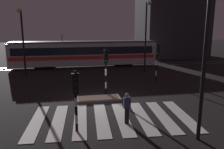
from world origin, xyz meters
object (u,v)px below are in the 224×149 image
object	(u,v)px
street_lamp_trackside_right	(147,29)
pedestrian_waiting_at_kerb	(127,108)
street_lamp_trackside_left	(22,34)
street_lamp_near_kerb	(210,34)
traffic_light_corner_far_right	(157,57)
tram	(84,53)
traffic_light_kerb_mid_left	(76,93)
traffic_light_median_centre	(106,65)

from	to	relation	value
street_lamp_trackside_right	pedestrian_waiting_at_kerb	bearing A→B (deg)	-112.99
street_lamp_trackside_left	street_lamp_trackside_right	bearing A→B (deg)	1.05
street_lamp_near_kerb	traffic_light_corner_far_right	bearing A→B (deg)	78.55
street_lamp_near_kerb	pedestrian_waiting_at_kerb	distance (m)	5.45
traffic_light_corner_far_right	tram	bearing A→B (deg)	123.91
traffic_light_kerb_mid_left	tram	xyz separation A→B (m)	(1.69, 18.14, -0.28)
traffic_light_corner_far_right	traffic_light_median_centre	bearing A→B (deg)	-147.88
street_lamp_near_kerb	street_lamp_trackside_right	bearing A→B (deg)	80.33
traffic_light_corner_far_right	street_lamp_near_kerb	distance (m)	11.61
traffic_light_median_centre	traffic_light_corner_far_right	bearing A→B (deg)	32.12
traffic_light_median_centre	tram	bearing A→B (deg)	93.34
traffic_light_median_centre	pedestrian_waiting_at_kerb	size ratio (longest dim) A/B	2.06
traffic_light_corner_far_right	street_lamp_trackside_right	distance (m)	4.86
traffic_light_median_centre	street_lamp_trackside_left	size ratio (longest dim) A/B	0.52
traffic_light_median_centre	street_lamp_trackside_right	size ratio (longest dim) A/B	0.46
traffic_light_median_centre	street_lamp_near_kerb	world-z (taller)	street_lamp_near_kerb
tram	street_lamp_near_kerb	bearing A→B (deg)	-79.31
street_lamp_trackside_right	pedestrian_waiting_at_kerb	xyz separation A→B (m)	(-5.42, -12.78, -3.93)
traffic_light_corner_far_right	street_lamp_near_kerb	bearing A→B (deg)	-101.45
street_lamp_trackside_right	street_lamp_near_kerb	xyz separation A→B (m)	(-2.61, -15.29, 0.01)
traffic_light_kerb_mid_left	street_lamp_trackside_right	world-z (taller)	street_lamp_trackside_right
street_lamp_near_kerb	street_lamp_trackside_left	bearing A→B (deg)	123.87
tram	pedestrian_waiting_at_kerb	xyz separation A→B (m)	(0.98, -17.60, -0.88)
traffic_light_median_centre	traffic_light_kerb_mid_left	distance (m)	6.28
traffic_light_corner_far_right	traffic_light_kerb_mid_left	distance (m)	11.98
traffic_light_corner_far_right	traffic_light_median_centre	distance (m)	6.29
traffic_light_kerb_mid_left	street_lamp_trackside_left	size ratio (longest dim) A/B	0.46
street_lamp_trackside_left	traffic_light_corner_far_right	bearing A→B (deg)	-17.68
traffic_light_corner_far_right	street_lamp_trackside_left	size ratio (longest dim) A/B	0.53
street_lamp_trackside_right	street_lamp_trackside_left	bearing A→B (deg)	-178.95
traffic_light_corner_far_right	traffic_light_median_centre	size ratio (longest dim) A/B	1.01
pedestrian_waiting_at_kerb	street_lamp_near_kerb	bearing A→B (deg)	-41.76
traffic_light_kerb_mid_left	street_lamp_trackside_right	size ratio (longest dim) A/B	0.40
tram	street_lamp_trackside_left	bearing A→B (deg)	-141.30
traffic_light_kerb_mid_left	street_lamp_trackside_left	xyz separation A→B (m)	(-4.62, 13.08, 2.28)
street_lamp_trackside_right	street_lamp_near_kerb	size ratio (longest dim) A/B	1.00
traffic_light_median_centre	street_lamp_trackside_left	xyz separation A→B (m)	(-7.03, 7.28, 2.00)
street_lamp_trackside_right	street_lamp_near_kerb	bearing A→B (deg)	-99.67
traffic_light_kerb_mid_left	street_lamp_near_kerb	xyz separation A→B (m)	(5.48, -1.98, 2.77)
traffic_light_median_centre	street_lamp_near_kerb	size ratio (longest dim) A/B	0.46
traffic_light_corner_far_right	street_lamp_trackside_left	xyz separation A→B (m)	(-12.36, 3.94, 1.98)
street_lamp_trackside_left	tram	size ratio (longest dim) A/B	0.37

